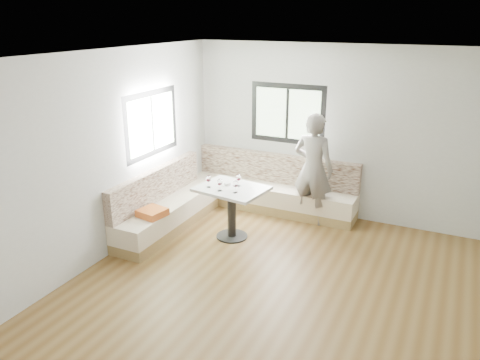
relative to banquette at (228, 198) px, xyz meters
The scene contains 9 objects.
room 2.42m from the banquette, 45.77° to the right, with size 5.01×5.01×2.81m.
banquette is the anchor object (origin of this frame).
table 0.81m from the banquette, 58.22° to the right, with size 1.07×0.89×0.80m.
person 1.49m from the banquette, 18.14° to the left, with size 0.66×0.43×1.80m, color slate.
olive_ramekin 0.81m from the banquette, 62.80° to the right, with size 0.10×0.10×0.04m.
wine_glass_a 0.99m from the banquette, 83.60° to the right, with size 0.08×0.08×0.18m.
wine_glass_b 1.08m from the banquette, 69.91° to the right, with size 0.08×0.08×0.18m.
wine_glass_c 1.14m from the banquette, 56.06° to the right, with size 0.08×0.08×0.18m.
wine_glass_d 0.93m from the banquette, 49.66° to the right, with size 0.08×0.08×0.18m.
Camera 1 is at (1.72, -4.77, 3.20)m, focal length 35.00 mm.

